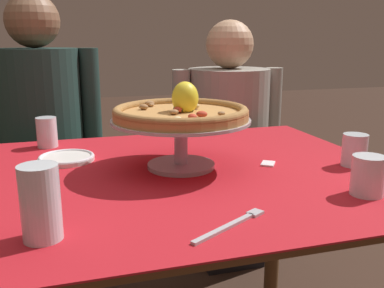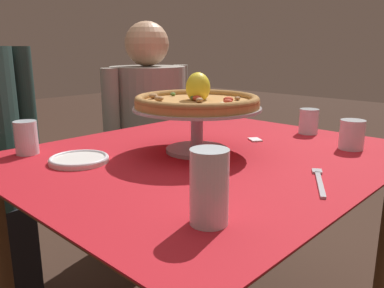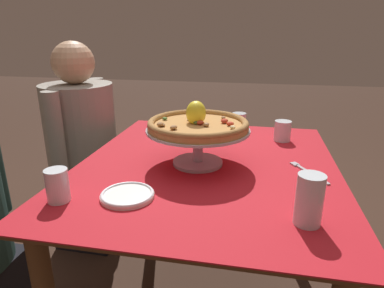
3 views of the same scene
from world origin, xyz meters
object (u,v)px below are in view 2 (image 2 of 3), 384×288
(water_glass_side_right, at_px, (309,123))
(side_plate, at_px, (79,159))
(water_glass_back_left, at_px, (26,139))
(pizza_stand, at_px, (197,120))
(pizza, at_px, (197,100))
(diner_right, at_px, (149,139))
(water_glass_front_left, at_px, (209,192))
(sugar_packet, at_px, (255,140))
(dinner_fork, at_px, (319,181))
(water_glass_front_right, at_px, (352,137))

(water_glass_side_right, distance_m, side_plate, 0.83)
(water_glass_back_left, relative_size, water_glass_side_right, 1.09)
(pizza_stand, relative_size, pizza, 1.04)
(pizza, xyz_separation_m, water_glass_side_right, (0.47, -0.12, -0.12))
(diner_right, bearing_deg, water_glass_front_left, -125.77)
(water_glass_side_right, height_order, side_plate, water_glass_side_right)
(water_glass_front_left, bearing_deg, sugar_packet, 27.35)
(diner_right, bearing_deg, water_glass_side_right, -86.43)
(pizza_stand, relative_size, dinner_fork, 2.08)
(side_plate, distance_m, sugar_packet, 0.59)
(pizza_stand, bearing_deg, pizza, 36.63)
(pizza, xyz_separation_m, sugar_packet, (0.25, -0.04, -0.16))
(water_glass_side_right, distance_m, dinner_fork, 0.55)
(water_glass_front_right, distance_m, water_glass_side_right, 0.24)
(water_glass_back_left, height_order, water_glass_side_right, water_glass_back_left)
(diner_right, bearing_deg, water_glass_front_right, -93.61)
(water_glass_front_right, relative_size, water_glass_back_left, 0.93)
(pizza_stand, distance_m, pizza, 0.06)
(water_glass_front_right, bearing_deg, pizza_stand, 137.21)
(pizza_stand, height_order, water_glass_side_right, pizza_stand)
(diner_right, bearing_deg, water_glass_back_left, -154.92)
(pizza, height_order, diner_right, diner_right)
(water_glass_back_left, bearing_deg, water_glass_front_right, -43.33)
(diner_right, bearing_deg, side_plate, -142.50)
(water_glass_front_right, distance_m, side_plate, 0.82)
(dinner_fork, bearing_deg, sugar_packet, 54.79)
(pizza_stand, height_order, water_glass_back_left, pizza_stand)
(pizza, height_order, sugar_packet, pizza)
(pizza, xyz_separation_m, side_plate, (-0.31, 0.16, -0.15))
(water_glass_back_left, relative_size, dinner_fork, 0.54)
(water_glass_back_left, relative_size, diner_right, 0.09)
(water_glass_side_right, height_order, diner_right, diner_right)
(water_glass_front_right, xyz_separation_m, sugar_packet, (-0.11, 0.28, -0.04))
(pizza_stand, height_order, water_glass_front_left, same)
(pizza_stand, height_order, water_glass_front_right, pizza_stand)
(pizza_stand, relative_size, water_glass_front_right, 4.14)
(water_glass_front_left, distance_m, diner_right, 1.34)
(water_glass_back_left, distance_m, sugar_packet, 0.73)
(water_glass_front_left, relative_size, dinner_fork, 0.75)
(sugar_packet, bearing_deg, water_glass_side_right, -19.07)
(dinner_fork, relative_size, sugar_packet, 3.68)
(pizza_stand, xyz_separation_m, dinner_fork, (-0.00, -0.40, -0.09))
(dinner_fork, bearing_deg, water_glass_side_right, 29.92)
(water_glass_front_right, bearing_deg, dinner_fork, -169.18)
(side_plate, bearing_deg, water_glass_front_left, -94.90)
(sugar_packet, bearing_deg, pizza_stand, 169.83)
(dinner_fork, bearing_deg, water_glass_front_left, 172.88)
(sugar_packet, bearing_deg, dinner_fork, -125.21)
(water_glass_side_right, relative_size, water_glass_front_left, 0.66)
(water_glass_front_left, bearing_deg, water_glass_back_left, 91.14)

